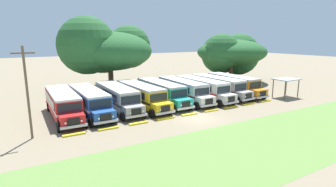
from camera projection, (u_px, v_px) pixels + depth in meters
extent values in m
plane|color=#84755B|center=(197.00, 118.00, 28.67)|extent=(220.00, 220.00, 0.00)
cube|color=olive|center=(258.00, 144.00, 21.70)|extent=(80.00, 10.08, 0.01)
cube|color=red|center=(63.00, 103.00, 29.11)|extent=(2.59, 9.22, 2.10)
cube|color=white|center=(63.00, 104.00, 29.14)|extent=(2.62, 9.24, 0.24)
cube|color=black|center=(74.00, 96.00, 29.88)|extent=(0.12, 8.00, 0.80)
cube|color=black|center=(49.00, 99.00, 28.64)|extent=(0.12, 8.00, 0.80)
cube|color=silver|center=(62.00, 92.00, 28.87)|extent=(2.51, 9.12, 0.22)
cube|color=red|center=(72.00, 120.00, 24.72)|extent=(2.21, 1.42, 1.05)
cube|color=black|center=(74.00, 122.00, 24.09)|extent=(1.10, 0.11, 0.70)
cube|color=#B7B7BC|center=(74.00, 127.00, 24.14)|extent=(2.40, 0.22, 0.24)
cube|color=black|center=(70.00, 108.00, 25.07)|extent=(2.20, 0.08, 0.84)
cube|color=white|center=(57.00, 96.00, 33.05)|extent=(0.90, 0.07, 1.30)
sphere|color=#EAE5C6|center=(82.00, 121.00, 24.38)|extent=(0.20, 0.20, 0.20)
sphere|color=#EAE5C6|center=(66.00, 123.00, 23.70)|extent=(0.20, 0.20, 0.20)
cylinder|color=black|center=(85.00, 123.00, 25.50)|extent=(0.29, 1.00, 1.00)
cylinder|color=black|center=(59.00, 127.00, 24.33)|extent=(0.29, 1.00, 1.00)
cylinder|color=black|center=(70.00, 105.00, 32.46)|extent=(0.29, 1.00, 1.00)
cylinder|color=black|center=(48.00, 107.00, 31.29)|extent=(0.29, 1.00, 1.00)
cube|color=#23519E|center=(89.00, 100.00, 30.38)|extent=(2.67, 9.24, 2.10)
cube|color=silver|center=(89.00, 101.00, 30.41)|extent=(2.70, 9.26, 0.24)
cube|color=black|center=(98.00, 94.00, 31.17)|extent=(0.19, 8.00, 0.80)
cube|color=black|center=(76.00, 96.00, 29.87)|extent=(0.19, 8.00, 0.80)
cube|color=silver|center=(88.00, 90.00, 30.13)|extent=(2.59, 9.14, 0.22)
cube|color=#23519E|center=(103.00, 116.00, 26.06)|extent=(2.23, 1.44, 1.05)
cube|color=black|center=(106.00, 117.00, 25.44)|extent=(1.10, 0.12, 0.70)
cube|color=#B7B7BC|center=(106.00, 122.00, 25.49)|extent=(2.40, 0.24, 0.24)
cube|color=black|center=(101.00, 104.00, 26.41)|extent=(2.20, 0.10, 0.84)
cube|color=silver|center=(79.00, 94.00, 34.25)|extent=(0.90, 0.08, 1.30)
sphere|color=#EAE5C6|center=(113.00, 116.00, 25.75)|extent=(0.20, 0.20, 0.20)
sphere|color=#EAE5C6|center=(99.00, 119.00, 25.04)|extent=(0.20, 0.20, 0.20)
cylinder|color=black|center=(115.00, 119.00, 26.86)|extent=(0.30, 1.00, 1.00)
cylinder|color=black|center=(91.00, 123.00, 25.64)|extent=(0.30, 1.00, 1.00)
cylinder|color=black|center=(92.00, 102.00, 33.71)|extent=(0.30, 1.00, 1.00)
cylinder|color=black|center=(73.00, 105.00, 32.49)|extent=(0.30, 1.00, 1.00)
cube|color=#9E9993|center=(116.00, 96.00, 32.32)|extent=(2.50, 9.20, 2.10)
cube|color=#282828|center=(116.00, 98.00, 32.35)|extent=(2.53, 9.22, 0.24)
cube|color=black|center=(125.00, 91.00, 33.09)|extent=(0.04, 8.00, 0.80)
cube|color=black|center=(105.00, 93.00, 31.84)|extent=(0.04, 8.00, 0.80)
cube|color=beige|center=(116.00, 87.00, 32.08)|extent=(2.42, 9.10, 0.22)
cube|color=#9E9993|center=(134.00, 110.00, 27.95)|extent=(2.20, 1.40, 1.05)
cube|color=black|center=(136.00, 112.00, 27.32)|extent=(1.10, 0.10, 0.70)
cube|color=#B7B7BC|center=(137.00, 116.00, 27.38)|extent=(2.40, 0.20, 0.24)
cube|color=black|center=(131.00, 100.00, 28.30)|extent=(2.20, 0.06, 0.84)
cube|color=#282828|center=(105.00, 91.00, 36.24)|extent=(0.90, 0.06, 1.30)
sphere|color=#EAE5C6|center=(143.00, 111.00, 27.63)|extent=(0.20, 0.20, 0.20)
sphere|color=#EAE5C6|center=(130.00, 113.00, 26.93)|extent=(0.20, 0.20, 0.20)
cylinder|color=black|center=(144.00, 113.00, 28.74)|extent=(0.28, 1.00, 1.00)
cylinder|color=black|center=(123.00, 117.00, 27.55)|extent=(0.28, 1.00, 1.00)
cylinder|color=black|center=(118.00, 99.00, 35.66)|extent=(0.28, 1.00, 1.00)
cylinder|color=black|center=(100.00, 101.00, 34.47)|extent=(0.28, 1.00, 1.00)
cube|color=yellow|center=(140.00, 94.00, 33.37)|extent=(2.88, 9.30, 2.10)
cube|color=black|center=(140.00, 96.00, 33.40)|extent=(2.91, 9.32, 0.24)
cube|color=black|center=(148.00, 89.00, 34.18)|extent=(0.37, 7.99, 0.80)
cube|color=black|center=(130.00, 91.00, 32.84)|extent=(0.37, 7.99, 0.80)
cube|color=#B2B2B7|center=(140.00, 85.00, 33.13)|extent=(2.79, 9.19, 0.22)
cube|color=yellow|center=(162.00, 108.00, 29.11)|extent=(2.26, 1.49, 1.05)
cube|color=black|center=(166.00, 109.00, 28.50)|extent=(1.10, 0.15, 0.70)
cube|color=#B7B7BC|center=(166.00, 113.00, 28.55)|extent=(2.41, 0.30, 0.24)
cube|color=black|center=(159.00, 97.00, 29.45)|extent=(2.20, 0.15, 0.84)
cube|color=black|center=(125.00, 89.00, 37.19)|extent=(0.90, 0.10, 1.30)
sphere|color=#EAE5C6|center=(171.00, 108.00, 28.83)|extent=(0.20, 0.20, 0.20)
sphere|color=#EAE5C6|center=(160.00, 110.00, 28.09)|extent=(0.20, 0.20, 0.20)
cylinder|color=black|center=(171.00, 110.00, 29.94)|extent=(0.32, 1.01, 1.00)
cylinder|color=black|center=(152.00, 114.00, 28.67)|extent=(0.32, 1.01, 1.00)
cylinder|color=black|center=(138.00, 97.00, 36.69)|extent=(0.32, 1.01, 1.00)
cylinder|color=black|center=(122.00, 99.00, 35.42)|extent=(0.32, 1.01, 1.00)
cube|color=teal|center=(160.00, 91.00, 35.35)|extent=(2.57, 9.22, 2.10)
cube|color=white|center=(160.00, 92.00, 35.39)|extent=(2.60, 9.24, 0.24)
cube|color=black|center=(167.00, 86.00, 36.14)|extent=(0.10, 8.00, 0.80)
cube|color=black|center=(151.00, 88.00, 34.87)|extent=(0.10, 8.00, 0.80)
cube|color=#B2B2B7|center=(160.00, 83.00, 35.11)|extent=(2.49, 9.12, 0.22)
cube|color=teal|center=(182.00, 103.00, 31.01)|extent=(2.21, 1.42, 1.05)
cube|color=black|center=(186.00, 104.00, 30.38)|extent=(1.10, 0.11, 0.70)
cube|color=#B7B7BC|center=(186.00, 108.00, 30.44)|extent=(2.40, 0.22, 0.24)
cube|color=black|center=(179.00, 94.00, 31.36)|extent=(2.20, 0.08, 0.84)
cube|color=white|center=(145.00, 87.00, 39.26)|extent=(0.90, 0.07, 1.30)
sphere|color=#EAE5C6|center=(191.00, 104.00, 30.69)|extent=(0.20, 0.20, 0.20)
sphere|color=#EAE5C6|center=(181.00, 105.00, 29.99)|extent=(0.20, 0.20, 0.20)
cylinder|color=black|center=(190.00, 106.00, 31.80)|extent=(0.29, 1.00, 1.00)
cylinder|color=black|center=(173.00, 109.00, 30.60)|extent=(0.29, 1.00, 1.00)
cylinder|color=black|center=(157.00, 94.00, 38.69)|extent=(0.29, 1.00, 1.00)
cylinder|color=black|center=(143.00, 96.00, 37.49)|extent=(0.29, 1.00, 1.00)
cube|color=silver|center=(182.00, 89.00, 36.68)|extent=(2.61, 9.23, 2.10)
cube|color=maroon|center=(182.00, 90.00, 36.72)|extent=(2.64, 9.25, 0.24)
cube|color=black|center=(188.00, 85.00, 37.45)|extent=(0.14, 8.00, 0.80)
cube|color=black|center=(173.00, 86.00, 36.22)|extent=(0.14, 8.00, 0.80)
cube|color=#B2B2B7|center=(182.00, 81.00, 36.44)|extent=(2.53, 9.13, 0.22)
cube|color=silver|center=(205.00, 101.00, 32.29)|extent=(2.22, 1.43, 1.05)
cube|color=black|center=(209.00, 102.00, 31.65)|extent=(1.10, 0.11, 0.70)
cube|color=#B7B7BC|center=(209.00, 105.00, 31.71)|extent=(2.40, 0.23, 0.24)
cube|color=black|center=(202.00, 91.00, 32.64)|extent=(2.20, 0.09, 0.84)
cube|color=maroon|center=(166.00, 85.00, 40.63)|extent=(0.90, 0.07, 1.30)
sphere|color=#EAE5C6|center=(214.00, 101.00, 31.95)|extent=(0.20, 0.20, 0.20)
sphere|color=#EAE5C6|center=(205.00, 102.00, 31.27)|extent=(0.20, 0.20, 0.20)
cylinder|color=black|center=(212.00, 103.00, 33.06)|extent=(0.29, 1.00, 1.00)
cylinder|color=black|center=(197.00, 106.00, 31.90)|extent=(0.29, 1.00, 1.00)
cylinder|color=black|center=(178.00, 92.00, 40.03)|extent=(0.29, 1.00, 1.00)
cylinder|color=black|center=(164.00, 94.00, 38.87)|extent=(0.29, 1.00, 1.00)
cube|color=silver|center=(201.00, 88.00, 37.78)|extent=(2.73, 9.26, 2.10)
cube|color=red|center=(201.00, 89.00, 37.81)|extent=(2.76, 9.28, 0.24)
cube|color=black|center=(207.00, 83.00, 38.58)|extent=(0.24, 8.00, 0.80)
cube|color=black|center=(193.00, 85.00, 37.27)|extent=(0.24, 8.00, 0.80)
cube|color=silver|center=(201.00, 80.00, 37.54)|extent=(2.65, 9.16, 0.22)
cube|color=silver|center=(227.00, 98.00, 33.48)|extent=(2.23, 1.45, 1.05)
cube|color=black|center=(231.00, 99.00, 32.86)|extent=(1.10, 0.13, 0.70)
cube|color=#B7B7BC|center=(231.00, 103.00, 32.91)|extent=(2.40, 0.26, 0.24)
cube|color=black|center=(224.00, 90.00, 33.82)|extent=(2.20, 0.11, 0.84)
cube|color=red|center=(182.00, 84.00, 41.64)|extent=(0.90, 0.08, 1.30)
sphere|color=#EAE5C6|center=(236.00, 99.00, 33.18)|extent=(0.20, 0.20, 0.20)
sphere|color=#EAE5C6|center=(228.00, 100.00, 32.45)|extent=(0.20, 0.20, 0.20)
cylinder|color=black|center=(233.00, 101.00, 34.29)|extent=(0.30, 1.01, 1.00)
cylinder|color=black|center=(219.00, 103.00, 33.05)|extent=(0.30, 1.01, 1.00)
cylinder|color=black|center=(195.00, 91.00, 41.11)|extent=(0.30, 1.01, 1.00)
cylinder|color=black|center=(182.00, 92.00, 39.87)|extent=(0.30, 1.01, 1.00)
cube|color=#9E9993|center=(217.00, 85.00, 39.55)|extent=(2.93, 9.31, 2.10)
cube|color=#282828|center=(217.00, 87.00, 39.58)|extent=(2.96, 9.33, 0.24)
cube|color=black|center=(222.00, 81.00, 40.37)|extent=(0.42, 7.99, 0.80)
cube|color=black|center=(209.00, 83.00, 39.01)|extent=(0.42, 7.99, 0.80)
cube|color=silver|center=(217.00, 78.00, 39.31)|extent=(2.84, 9.20, 0.22)
cube|color=#9E9993|center=(244.00, 95.00, 35.31)|extent=(2.26, 1.50, 1.05)
cube|color=black|center=(249.00, 96.00, 34.70)|extent=(1.10, 0.15, 0.70)
cube|color=#B7B7BC|center=(249.00, 99.00, 34.75)|extent=(2.41, 0.31, 0.24)
cube|color=black|center=(241.00, 87.00, 35.65)|extent=(2.20, 0.16, 0.84)
cube|color=#282828|center=(197.00, 82.00, 43.36)|extent=(0.90, 0.10, 1.30)
sphere|color=#EAE5C6|center=(253.00, 96.00, 35.03)|extent=(0.20, 0.20, 0.20)
sphere|color=#EAE5C6|center=(245.00, 97.00, 34.28)|extent=(0.20, 0.20, 0.20)
cylinder|color=black|center=(249.00, 98.00, 36.14)|extent=(0.33, 1.01, 1.00)
cylinder|color=black|center=(237.00, 100.00, 34.86)|extent=(0.33, 1.01, 1.00)
cylinder|color=black|center=(209.00, 88.00, 42.86)|extent=(0.33, 1.01, 1.00)
cylinder|color=black|center=(198.00, 90.00, 41.58)|extent=(0.33, 1.01, 1.00)
cube|color=orange|center=(232.00, 84.00, 41.10)|extent=(2.59, 9.22, 2.10)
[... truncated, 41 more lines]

